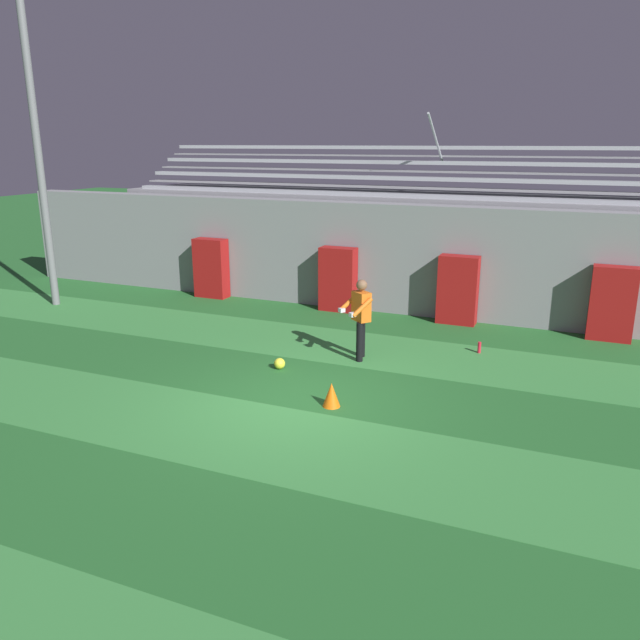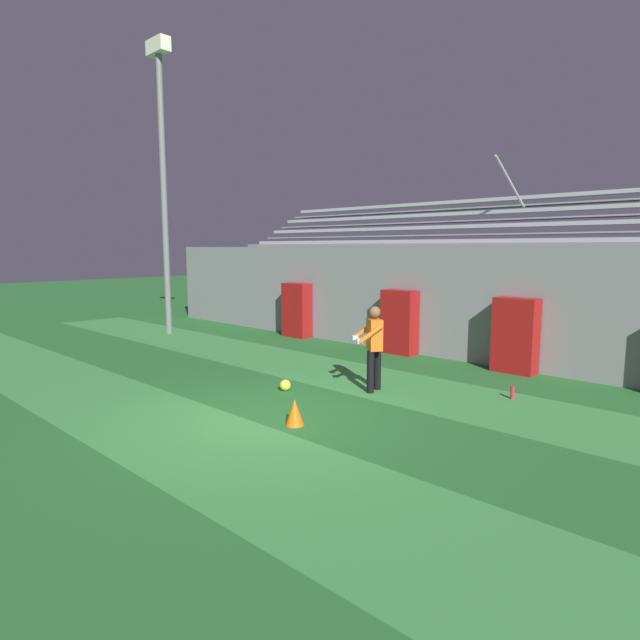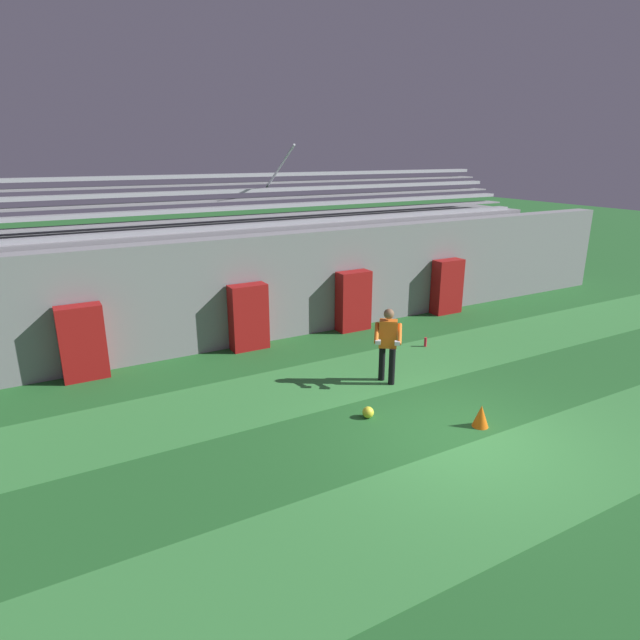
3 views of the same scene
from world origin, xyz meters
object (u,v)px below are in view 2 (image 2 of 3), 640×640
(floodlight_pole, at_px, (162,155))
(soccer_ball, at_px, (285,385))
(goalkeeper, at_px, (374,343))
(traffic_cone, at_px, (295,412))
(padding_pillar_gate_left, at_px, (399,322))
(water_bottle, at_px, (512,393))
(padding_pillar_gate_right, at_px, (515,336))
(padding_pillar_far_left, at_px, (297,310))

(floodlight_pole, xyz_separation_m, soccer_ball, (7.94, -2.17, -5.53))
(goalkeeper, relative_size, traffic_cone, 3.98)
(padding_pillar_gate_left, bearing_deg, soccer_ball, -83.13)
(padding_pillar_gate_left, height_order, traffic_cone, padding_pillar_gate_left)
(padding_pillar_gate_left, bearing_deg, water_bottle, -27.39)
(padding_pillar_gate_right, height_order, goalkeeper, padding_pillar_gate_right)
(floodlight_pole, xyz_separation_m, water_bottle, (11.41, 0.33, -5.52))
(padding_pillar_gate_right, distance_m, soccer_ball, 5.31)
(floodlight_pole, distance_m, water_bottle, 12.68)
(padding_pillar_gate_left, distance_m, padding_pillar_gate_right, 3.13)
(floodlight_pole, xyz_separation_m, traffic_cone, (9.55, -3.45, -5.43))
(goalkeeper, distance_m, soccer_ball, 1.91)
(floodlight_pole, bearing_deg, padding_pillar_far_left, 34.62)
(floodlight_pole, height_order, goalkeeper, floodlight_pole)
(padding_pillar_gate_right, distance_m, floodlight_pole, 11.81)
(padding_pillar_gate_right, height_order, floodlight_pole, floodlight_pole)
(soccer_ball, bearing_deg, goalkeeper, 42.65)
(traffic_cone, distance_m, water_bottle, 4.22)
(padding_pillar_gate_left, xyz_separation_m, padding_pillar_far_left, (-3.88, 0.00, 0.00))
(padding_pillar_gate_right, xyz_separation_m, water_bottle, (0.89, -2.08, -0.72))
(floodlight_pole, bearing_deg, soccer_ball, -15.29)
(padding_pillar_far_left, height_order, traffic_cone, padding_pillar_far_left)
(padding_pillar_far_left, bearing_deg, padding_pillar_gate_right, 0.00)
(floodlight_pole, height_order, soccer_ball, floodlight_pole)
(padding_pillar_gate_right, bearing_deg, floodlight_pole, -167.05)
(padding_pillar_far_left, bearing_deg, traffic_cone, -44.14)
(floodlight_pole, bearing_deg, water_bottle, 1.68)
(goalkeeper, relative_size, soccer_ball, 7.59)
(padding_pillar_gate_left, relative_size, soccer_ball, 7.63)
(floodlight_pole, relative_size, soccer_ball, 41.26)
(padding_pillar_far_left, relative_size, goalkeeper, 1.00)
(padding_pillar_gate_right, bearing_deg, traffic_cone, -99.33)
(padding_pillar_gate_left, height_order, padding_pillar_far_left, same)
(soccer_ball, height_order, traffic_cone, traffic_cone)
(floodlight_pole, distance_m, traffic_cone, 11.52)
(soccer_ball, bearing_deg, traffic_cone, -38.49)
(goalkeeper, distance_m, traffic_cone, 2.58)
(padding_pillar_gate_right, xyz_separation_m, padding_pillar_far_left, (-7.02, 0.00, 0.00))
(soccer_ball, bearing_deg, padding_pillar_gate_right, 60.67)
(padding_pillar_gate_right, bearing_deg, water_bottle, -66.81)
(padding_pillar_gate_left, xyz_separation_m, padding_pillar_gate_right, (3.13, 0.00, 0.00))
(floodlight_pole, bearing_deg, goalkeeper, -6.25)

